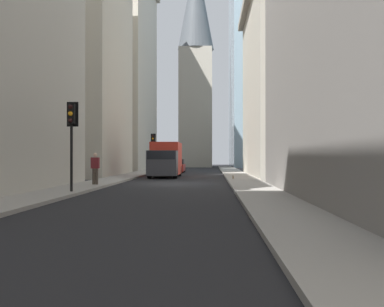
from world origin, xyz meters
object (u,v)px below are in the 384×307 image
Objects in this scene: delivery_truck at (165,159)px; traffic_light_foreground at (71,125)px; traffic_light_midblock at (153,143)px; pedestrian at (95,167)px; sedan_red at (176,166)px; discarded_bottle at (233,177)px.

traffic_light_foreground is at bearing 171.77° from delivery_truck.
traffic_light_midblock is 2.29× the size of pedestrian.
delivery_truck is 1.61× the size of traffic_light_midblock.
traffic_light_foreground is (-27.53, 2.44, 2.40)m from sedan_red.
pedestrian is (-22.47, 2.69, 0.43)m from sedan_red.
discarded_bottle is at bearing -161.87° from sedan_red.
discarded_bottle is (-15.96, -5.23, -0.42)m from sedan_red.
delivery_truck is at bearing 44.69° from discarded_bottle.
sedan_red is (10.68, -0.00, -0.80)m from delivery_truck.
traffic_light_midblock reaches higher than pedestrian.
pedestrian is at bearing 167.13° from delivery_truck.
traffic_light_midblock is at bearing -0.31° from pedestrian.
discarded_bottle is at bearing -155.53° from traffic_light_midblock.
sedan_red is at bearing -0.00° from delivery_truck.
delivery_truck is 7.53m from discarded_bottle.
traffic_light_midblock is 14.89× the size of discarded_bottle.
traffic_light_foreground is 14.16m from discarded_bottle.
sedan_red is 1.07× the size of traffic_light_midblock.
sedan_red reaches higher than discarded_bottle.
delivery_truck reaches higher than discarded_bottle.
pedestrian is (-23.63, 0.13, -2.00)m from traffic_light_midblock.
sedan_red is at bearing -114.31° from traffic_light_midblock.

